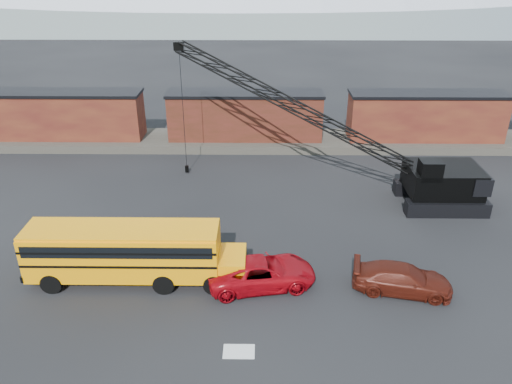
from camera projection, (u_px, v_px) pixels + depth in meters
ground at (232, 295)px, 25.70m from camera, size 160.00×160.00×0.00m
gravel_berm at (245, 141)px, 45.31m from camera, size 120.00×5.00×0.70m
boxcar_west_near at (66, 115)px, 44.42m from camera, size 13.70×3.10×4.17m
boxcar_mid at (245, 115)px, 44.25m from camera, size 13.70×3.10×4.17m
boxcar_east_near at (426, 116)px, 44.08m from camera, size 13.70×3.10×4.17m
snow_patch at (239, 351)px, 22.09m from camera, size 1.40×0.90×0.02m
school_bus at (130, 251)px, 26.14m from camera, size 11.65×2.65×3.19m
red_pickup at (262, 272)px, 26.16m from camera, size 6.07×3.61×1.58m
maroon_suv at (402, 279)px, 25.73m from camera, size 5.35×2.95×1.47m
crawler_crane at (301, 110)px, 34.69m from camera, size 21.58×7.78×10.36m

